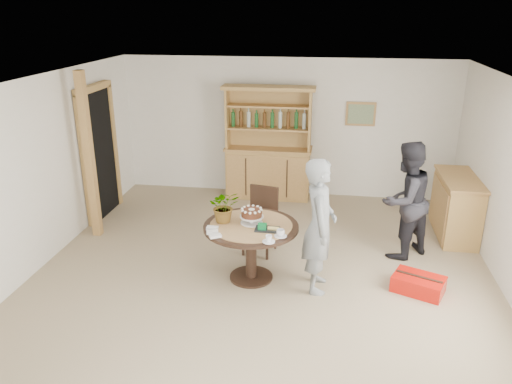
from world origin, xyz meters
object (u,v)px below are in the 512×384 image
object	(u,v)px
red_suitcase	(418,284)
dining_table	(251,236)
sideboard	(456,206)
adult_person	(405,200)
dining_chair	(261,215)
hutch	(268,161)
teen_boy	(319,226)

from	to	relation	value
red_suitcase	dining_table	bearing A→B (deg)	-156.83
sideboard	adult_person	distance (m)	1.25
dining_chair	red_suitcase	world-z (taller)	dining_chair
adult_person	dining_chair	bearing A→B (deg)	-37.33
hutch	sideboard	world-z (taller)	hutch
red_suitcase	adult_person	bearing A→B (deg)	120.06
dining_chair	hutch	bearing A→B (deg)	106.75
red_suitcase	dining_chair	bearing A→B (deg)	-178.47
dining_table	adult_person	xyz separation A→B (m)	(1.99, 0.96, 0.23)
sideboard	red_suitcase	world-z (taller)	sideboard
sideboard	adult_person	bearing A→B (deg)	-138.13
dining_chair	teen_boy	size ratio (longest dim) A/B	0.56
red_suitcase	sideboard	bearing A→B (deg)	89.74
sideboard	hutch	bearing A→B (deg)	157.79
hutch	dining_table	size ratio (longest dim) A/B	1.70
red_suitcase	hutch	bearing A→B (deg)	150.38
sideboard	dining_chair	distance (m)	3.01
teen_boy	red_suitcase	size ratio (longest dim) A/B	2.38
sideboard	teen_boy	distance (m)	2.77
dining_table	dining_chair	bearing A→B (deg)	88.86
hutch	teen_boy	xyz separation A→B (m)	(1.01, -3.10, 0.16)
sideboard	red_suitcase	xyz separation A→B (m)	(-0.78, -1.77, -0.37)
hutch	adult_person	bearing A→B (deg)	-43.47
adult_person	red_suitcase	size ratio (longest dim) A/B	2.34
dining_table	red_suitcase	distance (m)	2.16
sideboard	red_suitcase	bearing A→B (deg)	-113.70
hutch	sideboard	xyz separation A→B (m)	(3.04, -1.24, -0.22)
teen_boy	red_suitcase	distance (m)	1.46
dining_table	adult_person	bearing A→B (deg)	25.84
dining_table	adult_person	size ratio (longest dim) A/B	0.72
adult_person	red_suitcase	xyz separation A→B (m)	(0.11, -0.97, -0.73)
dining_table	dining_chair	world-z (taller)	dining_chair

